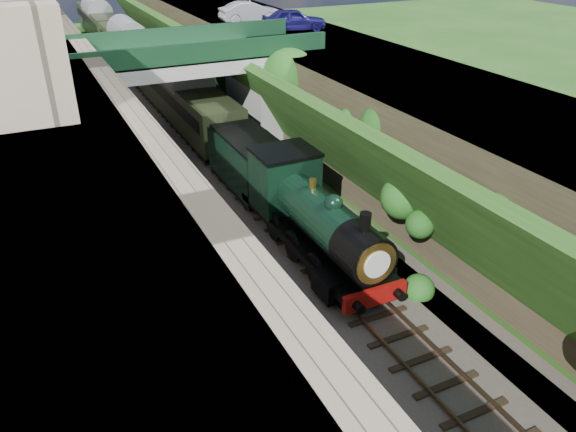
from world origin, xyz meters
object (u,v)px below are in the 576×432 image
object	(u,v)px
road_bridge	(197,85)
car_silver	(250,12)
tree	(290,80)
tender	(250,165)
car_blue	(294,20)
locomotive	(314,218)

from	to	relation	value
road_bridge	car_silver	world-z (taller)	car_silver
tree	tender	bearing A→B (deg)	-134.74
road_bridge	car_blue	distance (m)	9.67
car_blue	car_silver	xyz separation A→B (m)	(-1.36, 5.01, -0.01)
locomotive	tender	xyz separation A→B (m)	(-0.00, 7.36, -0.27)
tree	road_bridge	bearing A→B (deg)	146.04
tender	locomotive	bearing A→B (deg)	-90.00
tree	car_blue	distance (m)	8.03
road_bridge	car_silver	size ratio (longest dim) A/B	3.40
car_silver	tender	bearing A→B (deg)	159.73
road_bridge	tender	world-z (taller)	road_bridge
car_silver	car_blue	bearing A→B (deg)	-162.37
road_bridge	locomotive	bearing A→B (deg)	-89.05
car_blue	tender	size ratio (longest dim) A/B	0.77
tender	car_silver	bearing A→B (deg)	67.32
car_blue	car_silver	size ratio (longest dim) A/B	0.98
car_blue	car_silver	distance (m)	5.19
locomotive	tree	bearing A→B (deg)	68.75
tree	car_silver	world-z (taller)	car_silver
road_bridge	locomotive	size ratio (longest dim) A/B	1.56
car_silver	tender	size ratio (longest dim) A/B	0.79
car_blue	locomotive	world-z (taller)	car_blue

